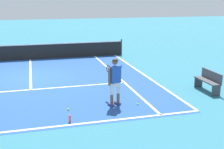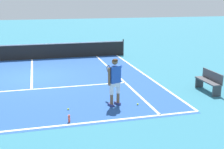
# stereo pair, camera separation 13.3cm
# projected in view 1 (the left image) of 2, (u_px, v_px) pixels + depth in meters

# --- Properties ---
(ground_plane) EXTENTS (80.00, 80.00, 0.00)m
(ground_plane) POSITION_uv_depth(u_px,v_px,m) (31.00, 78.00, 14.20)
(ground_plane) COLOR teal
(court_inner_surface) EXTENTS (10.98, 10.77, 0.00)m
(court_inner_surface) POSITION_uv_depth(u_px,v_px,m) (31.00, 82.00, 13.49)
(court_inner_surface) COLOR #234C93
(court_inner_surface) RESTS_ON ground
(line_baseline) EXTENTS (10.98, 0.10, 0.01)m
(line_baseline) POSITION_uv_depth(u_px,v_px,m) (32.00, 129.00, 8.65)
(line_baseline) COLOR white
(line_baseline) RESTS_ON ground
(line_service) EXTENTS (8.23, 0.10, 0.01)m
(line_service) POSITION_uv_depth(u_px,v_px,m) (31.00, 90.00, 12.35)
(line_service) COLOR white
(line_service) RESTS_ON ground
(line_centre_service) EXTENTS (0.10, 6.40, 0.01)m
(line_centre_service) POSITION_uv_depth(u_px,v_px,m) (30.00, 72.00, 15.34)
(line_centre_service) COLOR white
(line_centre_service) RESTS_ON ground
(line_singles_right) EXTENTS (0.10, 10.37, 0.01)m
(line_singles_right) POSITION_uv_depth(u_px,v_px,m) (117.00, 76.00, 14.54)
(line_singles_right) COLOR white
(line_singles_right) RESTS_ON ground
(line_doubles_right) EXTENTS (0.10, 10.37, 0.01)m
(line_doubles_right) POSITION_uv_depth(u_px,v_px,m) (143.00, 74.00, 14.89)
(line_doubles_right) COLOR white
(line_doubles_right) RESTS_ON ground
(tennis_net) EXTENTS (11.96, 0.08, 1.07)m
(tennis_net) POSITION_uv_depth(u_px,v_px,m) (30.00, 52.00, 18.20)
(tennis_net) COLOR #333338
(tennis_net) RESTS_ON ground
(tennis_player) EXTENTS (0.58, 1.22, 1.71)m
(tennis_player) POSITION_uv_depth(u_px,v_px,m) (115.00, 79.00, 10.32)
(tennis_player) COLOR navy
(tennis_player) RESTS_ON ground
(tennis_ball_near_feet) EXTENTS (0.07, 0.07, 0.07)m
(tennis_ball_near_feet) POSITION_uv_depth(u_px,v_px,m) (138.00, 104.00, 10.59)
(tennis_ball_near_feet) COLOR #CCE02D
(tennis_ball_near_feet) RESTS_ON ground
(tennis_ball_by_baseline) EXTENTS (0.07, 0.07, 0.07)m
(tennis_ball_by_baseline) POSITION_uv_depth(u_px,v_px,m) (68.00, 109.00, 10.09)
(tennis_ball_by_baseline) COLOR #CCE02D
(tennis_ball_by_baseline) RESTS_ON ground
(courtside_bench) EXTENTS (0.40, 1.40, 0.85)m
(courtside_bench) POSITION_uv_depth(u_px,v_px,m) (208.00, 81.00, 12.06)
(courtside_bench) COLOR #47474C
(courtside_bench) RESTS_ON ground
(water_bottle) EXTENTS (0.07, 0.07, 0.24)m
(water_bottle) POSITION_uv_depth(u_px,v_px,m) (70.00, 119.00, 9.09)
(water_bottle) COLOR #E04C38
(water_bottle) RESTS_ON ground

